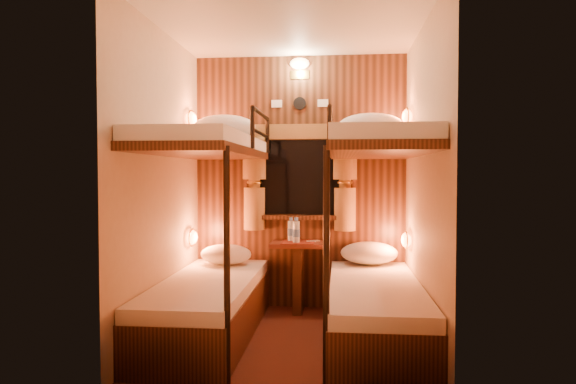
# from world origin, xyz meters

# --- Properties ---
(floor) EXTENTS (2.10, 2.10, 0.00)m
(floor) POSITION_xyz_m (0.00, 0.00, 0.00)
(floor) COLOR #3E1411
(floor) RESTS_ON ground
(ceiling) EXTENTS (2.10, 2.10, 0.00)m
(ceiling) POSITION_xyz_m (0.00, 0.00, 2.40)
(ceiling) COLOR silver
(ceiling) RESTS_ON wall_back
(wall_back) EXTENTS (2.40, 0.00, 2.40)m
(wall_back) POSITION_xyz_m (0.00, 1.05, 1.20)
(wall_back) COLOR #C6B293
(wall_back) RESTS_ON floor
(wall_front) EXTENTS (2.40, 0.00, 2.40)m
(wall_front) POSITION_xyz_m (0.00, -1.05, 1.20)
(wall_front) COLOR #C6B293
(wall_front) RESTS_ON floor
(wall_left) EXTENTS (0.00, 2.40, 2.40)m
(wall_left) POSITION_xyz_m (-1.00, 0.00, 1.20)
(wall_left) COLOR #C6B293
(wall_left) RESTS_ON floor
(wall_right) EXTENTS (0.00, 2.40, 2.40)m
(wall_right) POSITION_xyz_m (1.00, 0.00, 1.20)
(wall_right) COLOR #C6B293
(wall_right) RESTS_ON floor
(back_panel) EXTENTS (2.00, 0.03, 2.40)m
(back_panel) POSITION_xyz_m (0.00, 1.04, 1.20)
(back_panel) COLOR black
(back_panel) RESTS_ON floor
(bunk_left) EXTENTS (0.72, 1.90, 1.82)m
(bunk_left) POSITION_xyz_m (-0.65, 0.07, 0.56)
(bunk_left) COLOR black
(bunk_left) RESTS_ON floor
(bunk_right) EXTENTS (0.72, 1.90, 1.82)m
(bunk_right) POSITION_xyz_m (0.65, 0.07, 0.56)
(bunk_right) COLOR black
(bunk_right) RESTS_ON floor
(window) EXTENTS (1.00, 0.12, 0.79)m
(window) POSITION_xyz_m (0.00, 1.00, 1.18)
(window) COLOR black
(window) RESTS_ON back_panel
(curtains) EXTENTS (1.10, 0.22, 1.00)m
(curtains) POSITION_xyz_m (0.00, 0.97, 1.26)
(curtains) COLOR brown
(curtains) RESTS_ON back_panel
(back_fixtures) EXTENTS (0.54, 0.09, 0.48)m
(back_fixtures) POSITION_xyz_m (0.00, 1.00, 2.25)
(back_fixtures) COLOR black
(back_fixtures) RESTS_ON back_panel
(reading_lamps) EXTENTS (2.00, 0.20, 1.25)m
(reading_lamps) POSITION_xyz_m (-0.00, 0.70, 1.24)
(reading_lamps) COLOR #EC5A23
(reading_lamps) RESTS_ON wall_left
(table) EXTENTS (0.50, 0.34, 0.66)m
(table) POSITION_xyz_m (0.00, 0.85, 0.41)
(table) COLOR #602516
(table) RESTS_ON floor
(bottle_left) EXTENTS (0.06, 0.06, 0.22)m
(bottle_left) POSITION_xyz_m (-0.07, 0.92, 0.75)
(bottle_left) COLOR #99BFE5
(bottle_left) RESTS_ON table
(bottle_right) EXTENTS (0.07, 0.07, 0.23)m
(bottle_right) POSITION_xyz_m (-0.01, 0.81, 0.75)
(bottle_right) COLOR #99BFE5
(bottle_right) RESTS_ON table
(sachet_a) EXTENTS (0.09, 0.08, 0.01)m
(sachet_a) POSITION_xyz_m (0.12, 0.90, 0.65)
(sachet_a) COLOR silver
(sachet_a) RESTS_ON table
(sachet_b) EXTENTS (0.10, 0.09, 0.01)m
(sachet_b) POSITION_xyz_m (0.15, 0.94, 0.65)
(sachet_b) COLOR silver
(sachet_b) RESTS_ON table
(pillow_lower_left) EXTENTS (0.47, 0.33, 0.18)m
(pillow_lower_left) POSITION_xyz_m (-0.65, 0.71, 0.55)
(pillow_lower_left) COLOR white
(pillow_lower_left) RESTS_ON bunk_left
(pillow_lower_right) EXTENTS (0.52, 0.37, 0.20)m
(pillow_lower_right) POSITION_xyz_m (0.65, 0.84, 0.56)
(pillow_lower_right) COLOR white
(pillow_lower_right) RESTS_ON bunk_right
(pillow_upper_left) EXTENTS (0.57, 0.40, 0.22)m
(pillow_upper_left) POSITION_xyz_m (-0.65, 0.67, 1.70)
(pillow_upper_left) COLOR white
(pillow_upper_left) RESTS_ON bunk_left
(pillow_upper_right) EXTENTS (0.58, 0.41, 0.23)m
(pillow_upper_right) POSITION_xyz_m (0.65, 0.71, 1.70)
(pillow_upper_right) COLOR white
(pillow_upper_right) RESTS_ON bunk_right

